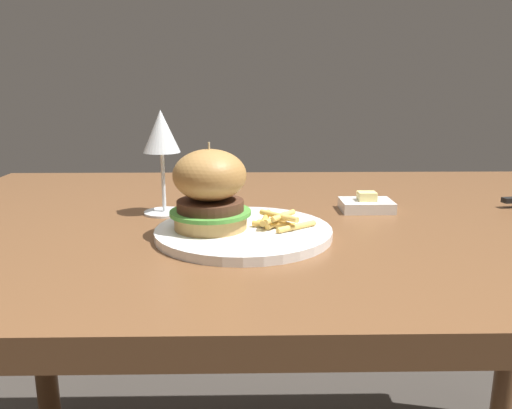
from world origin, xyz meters
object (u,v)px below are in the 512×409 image
at_px(butter_dish, 366,205).
at_px(wine_glass, 161,137).
at_px(main_plate, 244,232).
at_px(burger_sandwich, 210,189).

bearing_deg(butter_dish, wine_glass, -177.99).
distance_m(main_plate, burger_sandwich, 0.09).
bearing_deg(burger_sandwich, wine_glass, 123.27).
bearing_deg(wine_glass, butter_dish, 2.01).
xyz_separation_m(main_plate, burger_sandwich, (-0.05, 0.00, 0.07)).
xyz_separation_m(burger_sandwich, butter_dish, (0.28, 0.16, -0.06)).
relative_size(burger_sandwich, wine_glass, 0.71).
bearing_deg(butter_dish, burger_sandwich, -150.56).
xyz_separation_m(wine_glass, butter_dish, (0.38, 0.01, -0.13)).
bearing_deg(wine_glass, main_plate, -44.95).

